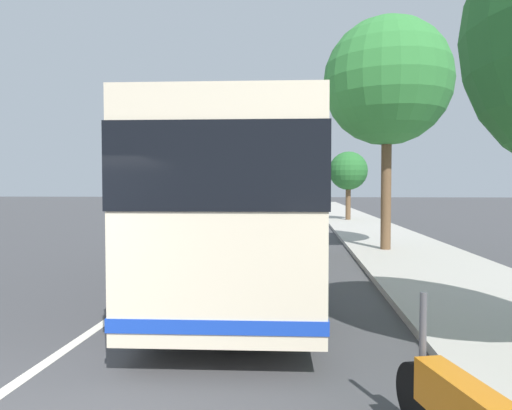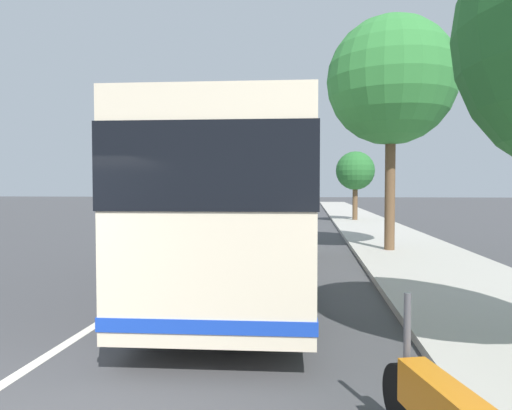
% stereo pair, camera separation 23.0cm
% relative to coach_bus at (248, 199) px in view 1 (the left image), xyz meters
% --- Properties ---
extents(sidewalk_curb, '(110.00, 3.60, 0.14)m').
position_rel_coach_bus_xyz_m(sidewalk_curb, '(2.87, -4.63, -1.81)').
color(sidewalk_curb, '#B2ADA3').
rests_on(sidewalk_curb, ground).
extents(lane_divider_line, '(110.00, 0.16, 0.01)m').
position_rel_coach_bus_xyz_m(lane_divider_line, '(2.87, 1.88, -1.88)').
color(lane_divider_line, silver).
rests_on(lane_divider_line, ground).
extents(coach_bus, '(11.15, 3.02, 3.27)m').
position_rel_coach_bus_xyz_m(coach_bus, '(0.00, 0.00, 0.00)').
color(coach_bus, beige).
rests_on(coach_bus, ground).
extents(car_oncoming, '(4.21, 2.05, 1.45)m').
position_rel_coach_bus_xyz_m(car_oncoming, '(31.23, 4.28, -1.17)').
color(car_oncoming, silver).
rests_on(car_oncoming, ground).
extents(car_far_distant, '(4.19, 2.00, 1.50)m').
position_rel_coach_bus_xyz_m(car_far_distant, '(25.27, 3.72, -1.16)').
color(car_far_distant, gray).
rests_on(car_far_distant, ground).
extents(roadside_tree_mid_block, '(4.08, 4.08, 7.61)m').
position_rel_coach_bus_xyz_m(roadside_tree_mid_block, '(4.71, -3.97, 3.66)').
color(roadside_tree_mid_block, brown).
rests_on(roadside_tree_mid_block, ground).
extents(roadside_tree_far_block, '(2.44, 2.44, 4.48)m').
position_rel_coach_bus_xyz_m(roadside_tree_far_block, '(18.89, -4.24, 1.34)').
color(roadside_tree_far_block, brown).
rests_on(roadside_tree_far_block, ground).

